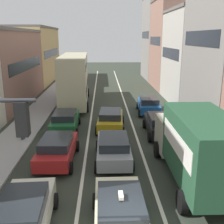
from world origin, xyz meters
TOP-DOWN VIEW (x-y plane):
  - sidewalk_left at (-6.70, 20.00)m, footprint 2.60×64.00m
  - lane_stripe_left at (-1.70, 20.00)m, footprint 0.16×60.00m
  - lane_stripe_right at (1.70, 20.00)m, footprint 0.16×60.00m
  - building_row_right at (9.90, 22.63)m, footprint 7.20×43.90m
  - removalist_box_truck at (3.70, 4.78)m, footprint 2.73×7.72m
  - taxi_centre_lane_front at (-0.06, 1.37)m, footprint 2.09×4.32m
  - sedan_left_lane_front at (-3.49, 1.37)m, footprint 2.24×4.39m
  - sedan_centre_lane_second at (-0.08, 7.30)m, footprint 2.08×4.31m
  - wagon_left_lane_second at (-3.23, 7.31)m, footprint 2.16×4.35m
  - hatchback_centre_lane_third at (-0.08, 12.89)m, footprint 2.28×4.41m
  - sedan_left_lane_third at (-3.48, 12.65)m, footprint 2.10×4.32m
  - sedan_right_lane_behind_truck at (3.42, 11.55)m, footprint 2.15×4.34m
  - wagon_right_lane_far at (3.58, 17.46)m, footprint 2.29×4.41m
  - bus_mid_queue_primary at (-3.52, 20.99)m, footprint 3.11×10.59m
  - pedestrian_mid_sidewalk at (-6.60, 12.92)m, footprint 0.46×0.35m
  - pedestrian_far_sidewalk at (-6.06, 10.58)m, footprint 0.34×0.52m

SIDE VIEW (x-z plane):
  - lane_stripe_left at x=-1.70m, z-range 0.00..0.01m
  - lane_stripe_right at x=1.70m, z-range 0.00..0.01m
  - sidewalk_left at x=-6.70m, z-range 0.00..0.14m
  - sedan_left_lane_front at x=-3.49m, z-range 0.05..1.54m
  - sedan_centre_lane_second at x=-0.08m, z-range 0.05..1.54m
  - wagon_left_lane_second at x=-3.23m, z-range 0.05..1.54m
  - hatchback_centre_lane_third at x=-0.08m, z-range 0.05..1.54m
  - sedan_left_lane_third at x=-3.48m, z-range 0.05..1.54m
  - sedan_right_lane_behind_truck at x=3.42m, z-range 0.05..1.54m
  - wagon_right_lane_far at x=3.58m, z-range 0.05..1.54m
  - taxi_centre_lane_front at x=-0.06m, z-range -0.03..1.63m
  - pedestrian_mid_sidewalk at x=-6.60m, z-range 0.12..1.78m
  - pedestrian_far_sidewalk at x=-6.06m, z-range 0.12..1.78m
  - removalist_box_truck at x=3.70m, z-range 0.18..3.76m
  - bus_mid_queue_primary at x=-3.52m, z-range 0.30..5.36m
  - building_row_right at x=9.90m, z-range -0.76..12.51m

